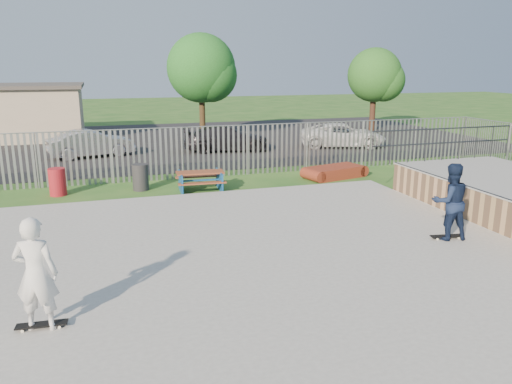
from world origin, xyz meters
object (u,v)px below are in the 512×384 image
object	(u,v)px
funbox	(335,172)
car_silver	(91,143)
car_white	(343,135)
tree_right	(375,75)
skater_navy	(450,202)
picnic_table	(200,181)
trash_bin_grey	(140,177)
skater_white	(36,274)
tree_mid	(201,68)
trash_bin_red	(57,182)
car_dark	(227,138)

from	to	relation	value
funbox	car_silver	world-z (taller)	car_silver
car_white	tree_right	distance (m)	8.19
skater_navy	picnic_table	bearing A→B (deg)	-47.28
trash_bin_grey	car_white	distance (m)	12.95
funbox	trash_bin_grey	distance (m)	7.46
tree_right	skater_white	distance (m)	28.76
trash_bin_grey	tree_mid	world-z (taller)	tree_mid
skater_white	funbox	bearing A→B (deg)	-121.91
tree_right	skater_navy	size ratio (longest dim) A/B	2.88
skater_white	trash_bin_red	bearing A→B (deg)	-73.36
trash_bin_grey	skater_navy	size ratio (longest dim) A/B	0.49
car_white	skater_white	size ratio (longest dim) A/B	2.40
picnic_table	funbox	world-z (taller)	picnic_table
car_white	skater_white	xyz separation A→B (m)	(-13.54, -16.09, 0.44)
funbox	trash_bin_red	bearing A→B (deg)	164.41
skater_white	car_white	bearing A→B (deg)	-115.75
trash_bin_red	car_white	xyz separation A→B (m)	(13.93, 6.43, 0.18)
picnic_table	funbox	distance (m)	5.50
funbox	skater_white	distance (m)	13.61
trash_bin_grey	funbox	bearing A→B (deg)	-1.33
funbox	tree_right	distance (m)	15.58
funbox	picnic_table	bearing A→B (deg)	171.76
tree_right	skater_white	bearing A→B (deg)	-130.46
trash_bin_grey	tree_mid	distance (m)	13.05
tree_right	skater_white	world-z (taller)	tree_right
car_white	car_dark	bearing A→B (deg)	102.13
skater_navy	skater_white	size ratio (longest dim) A/B	1.00
trash_bin_red	car_dark	distance (m)	10.38
car_silver	car_white	xyz separation A→B (m)	(12.89, -0.80, -0.02)
car_silver	car_dark	bearing A→B (deg)	-105.69
car_dark	skater_navy	bearing A→B (deg)	-165.42
trash_bin_grey	car_silver	xyz separation A→B (m)	(-1.71, 7.32, 0.21)
car_dark	trash_bin_red	bearing A→B (deg)	140.14
funbox	trash_bin_grey	xyz separation A→B (m)	(-7.46, 0.17, 0.25)
car_silver	picnic_table	bearing A→B (deg)	-169.21
trash_bin_red	car_white	bearing A→B (deg)	24.79
trash_bin_red	skater_white	size ratio (longest dim) A/B	0.49
car_white	tree_mid	bearing A→B (deg)	69.58
trash_bin_grey	skater_white	bearing A→B (deg)	-103.81
funbox	trash_bin_grey	size ratio (longest dim) A/B	2.55
tree_right	skater_navy	xyz separation A→B (m)	(-9.50, -20.10, -2.56)
picnic_table	tree_mid	xyz separation A→B (m)	(2.58, 12.40, 3.77)
funbox	tree_right	size ratio (longest dim) A/B	0.44
picnic_table	tree_right	size ratio (longest dim) A/B	0.32
tree_right	trash_bin_grey	bearing A→B (deg)	-143.02
car_silver	skater_navy	xyz separation A→B (m)	(8.44, -15.19, 0.42)
car_white	skater_navy	distance (m)	15.07
trash_bin_red	car_silver	world-z (taller)	car_silver
trash_bin_grey	car_white	bearing A→B (deg)	30.25
trash_bin_red	tree_right	world-z (taller)	tree_right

